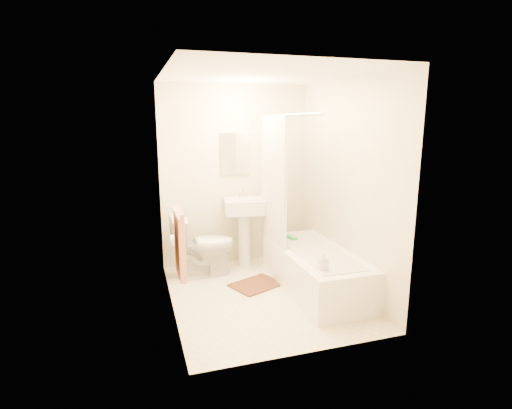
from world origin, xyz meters
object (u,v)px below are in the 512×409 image
object	(u,v)px
sink	(244,230)
bathtub	(315,270)
toilet	(203,246)
soap_bottle	(323,261)
bath_mat	(256,285)

from	to	relation	value
sink	bathtub	bearing A→B (deg)	-49.98
toilet	soap_bottle	world-z (taller)	toilet
toilet	bath_mat	size ratio (longest dim) A/B	1.41
bath_mat	sink	bearing A→B (deg)	86.08
toilet	sink	world-z (taller)	sink
bath_mat	soap_bottle	size ratio (longest dim) A/B	3.02
toilet	sink	distance (m)	0.61
toilet	bathtub	xyz separation A→B (m)	(1.16, -0.82, -0.16)
toilet	sink	bearing A→B (deg)	-76.51
toilet	soap_bottle	size ratio (longest dim) A/B	4.26
sink	bath_mat	bearing A→B (deg)	-84.80
bathtub	toilet	bearing A→B (deg)	144.81
sink	toilet	bearing A→B (deg)	-156.45
sink	bathtub	xyz separation A→B (m)	(0.58, -0.97, -0.27)
toilet	bath_mat	xyz separation A→B (m)	(0.54, -0.52, -0.38)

